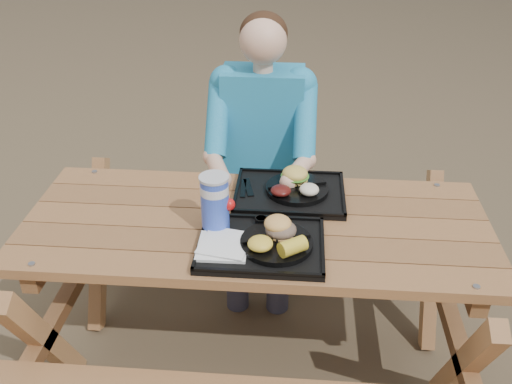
{
  "coord_description": "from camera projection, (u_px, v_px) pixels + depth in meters",
  "views": [
    {
      "loc": [
        0.15,
        -1.83,
        1.96
      ],
      "look_at": [
        0.0,
        0.0,
        0.88
      ],
      "focal_mm": 40.0,
      "sensor_mm": 36.0,
      "label": 1
    }
  ],
  "objects": [
    {
      "name": "condiment_bbq",
      "position": [
        261.0,
        221.0,
        2.14
      ],
      "size": [
        0.05,
        0.05,
        0.03
      ],
      "primitive_type": "cylinder",
      "color": "black",
      "rests_on": "tray_near"
    },
    {
      "name": "corn_cob",
      "position": [
        293.0,
        247.0,
        1.94
      ],
      "size": [
        0.13,
        0.13,
        0.06
      ],
      "primitive_type": null,
      "rotation": [
        0.0,
        0.0,
        0.62
      ],
      "color": "yellow",
      "rests_on": "plate_near"
    },
    {
      "name": "picnic_table",
      "position": [
        256.0,
        296.0,
        2.39
      ],
      "size": [
        1.8,
        1.49,
        0.75
      ],
      "primitive_type": null,
      "color": "#999999",
      "rests_on": "ground"
    },
    {
      "name": "baked_beans",
      "position": [
        281.0,
        191.0,
        2.28
      ],
      "size": [
        0.08,
        0.08,
        0.04
      ],
      "primitive_type": "ellipsoid",
      "color": "#501210",
      "rests_on": "plate_far"
    },
    {
      "name": "diner",
      "position": [
        262.0,
        167.0,
        2.82
      ],
      "size": [
        0.48,
        0.84,
        1.28
      ],
      "primitive_type": null,
      "color": "#1BA5BD",
      "rests_on": "ground"
    },
    {
      "name": "soda_cup",
      "position": [
        215.0,
        204.0,
        2.07
      ],
      "size": [
        0.1,
        0.1,
        0.21
      ],
      "primitive_type": "cylinder",
      "color": "blue",
      "rests_on": "tray_near"
    },
    {
      "name": "potato_salad",
      "position": [
        309.0,
        190.0,
        2.29
      ],
      "size": [
        0.08,
        0.08,
        0.04
      ],
      "primitive_type": "ellipsoid",
      "color": "white",
      "rests_on": "plate_far"
    },
    {
      "name": "tray_far",
      "position": [
        290.0,
        194.0,
        2.36
      ],
      "size": [
        0.45,
        0.35,
        0.02
      ],
      "primitive_type": "cube",
      "color": "black",
      "rests_on": "picnic_table"
    },
    {
      "name": "mac_cheese",
      "position": [
        260.0,
        244.0,
        1.97
      ],
      "size": [
        0.09,
        0.09,
        0.04
      ],
      "primitive_type": "ellipsoid",
      "color": "yellow",
      "rests_on": "plate_near"
    },
    {
      "name": "plate_far",
      "position": [
        297.0,
        189.0,
        2.35
      ],
      "size": [
        0.26,
        0.26,
        0.02
      ],
      "primitive_type": "cylinder",
      "color": "black",
      "rests_on": "tray_far"
    },
    {
      "name": "sandwich",
      "position": [
        281.0,
        222.0,
        2.02
      ],
      "size": [
        0.1,
        0.1,
        0.11
      ],
      "primitive_type": null,
      "color": "#EEAA54",
      "rests_on": "plate_near"
    },
    {
      "name": "cutlery_far",
      "position": [
        248.0,
        187.0,
        2.38
      ],
      "size": [
        0.06,
        0.15,
        0.01
      ],
      "primitive_type": "cube",
      "rotation": [
        0.0,
        0.0,
        0.23
      ],
      "color": "black",
      "rests_on": "tray_far"
    },
    {
      "name": "ground",
      "position": [
        256.0,
        359.0,
        2.58
      ],
      "size": [
        60.0,
        60.0,
        0.0
      ],
      "primitive_type": "plane",
      "color": "#999999",
      "rests_on": "ground"
    },
    {
      "name": "burger",
      "position": [
        295.0,
        171.0,
        2.37
      ],
      "size": [
        0.11,
        0.11,
        0.1
      ],
      "primitive_type": null,
      "color": "#E8C051",
      "rests_on": "plate_far"
    },
    {
      "name": "napkin_stack",
      "position": [
        222.0,
        246.0,
        2.01
      ],
      "size": [
        0.18,
        0.18,
        0.02
      ],
      "primitive_type": "cube",
      "rotation": [
        0.0,
        0.0,
        0.01
      ],
      "color": "white",
      "rests_on": "tray_near"
    },
    {
      "name": "condiment_mustard",
      "position": [
        276.0,
        222.0,
        2.13
      ],
      "size": [
        0.04,
        0.04,
        0.03
      ],
      "primitive_type": "cylinder",
      "color": "gold",
      "rests_on": "tray_near"
    },
    {
      "name": "plate_near",
      "position": [
        276.0,
        243.0,
        2.02
      ],
      "size": [
        0.26,
        0.26,
        0.02
      ],
      "primitive_type": "cylinder",
      "color": "black",
      "rests_on": "tray_near"
    },
    {
      "name": "tray_near",
      "position": [
        261.0,
        246.0,
        2.04
      ],
      "size": [
        0.45,
        0.35,
        0.02
      ],
      "primitive_type": "cube",
      "color": "black",
      "rests_on": "picnic_table"
    }
  ]
}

